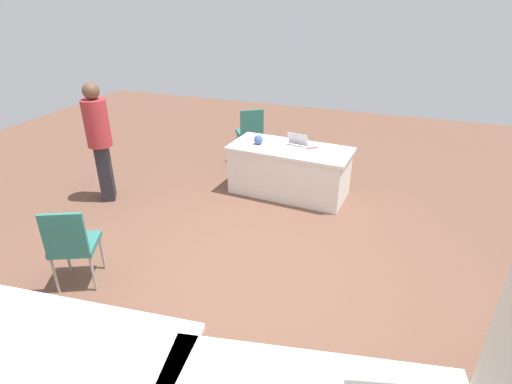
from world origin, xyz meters
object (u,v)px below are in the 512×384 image
(chair_by_pillar, at_px, (72,242))
(person_presenter, at_px, (99,137))
(table_foreground, at_px, (289,170))
(yarn_ball, at_px, (258,140))
(scissors_red, at_px, (312,148))
(table_mid_right, at_px, (64,380))
(laptop_silver, at_px, (295,146))
(chair_tucked_left, at_px, (250,130))

(chair_by_pillar, distance_m, person_presenter, 2.10)
(table_foreground, xyz_separation_m, person_presenter, (2.51, 1.11, 0.60))
(person_presenter, bearing_deg, yarn_ball, -95.11)
(chair_by_pillar, bearing_deg, person_presenter, 94.50)
(yarn_ball, bearing_deg, scissors_red, -172.54)
(table_mid_right, bearing_deg, yarn_ball, -89.62)
(chair_by_pillar, xyz_separation_m, laptop_silver, (-1.55, -2.89, 0.25))
(table_foreground, height_order, laptop_silver, laptop_silver)
(chair_tucked_left, distance_m, yarn_ball, 1.32)
(chair_tucked_left, xyz_separation_m, scissors_red, (-1.38, 1.05, 0.20))
(table_foreground, height_order, table_mid_right, same)
(chair_by_pillar, xyz_separation_m, scissors_red, (-1.80, -2.98, 0.21))
(table_mid_right, distance_m, scissors_red, 4.31)
(person_presenter, relative_size, laptop_silver, 4.83)
(chair_by_pillar, bearing_deg, yarn_ball, 45.77)
(table_mid_right, bearing_deg, laptop_silver, -97.42)
(person_presenter, xyz_separation_m, yarn_ball, (-2.01, -1.09, -0.16))
(chair_tucked_left, bearing_deg, table_foreground, -81.33)
(table_foreground, bearing_deg, scissors_red, -165.46)
(person_presenter, bearing_deg, scissors_red, -100.58)
(chair_by_pillar, bearing_deg, chair_tucked_left, 58.86)
(person_presenter, bearing_deg, chair_by_pillar, 176.21)
(table_mid_right, xyz_separation_m, yarn_ball, (0.03, -4.11, 0.44))
(table_mid_right, relative_size, chair_by_pillar, 2.06)
(table_mid_right, height_order, person_presenter, person_presenter)
(laptop_silver, bearing_deg, scissors_red, -150.24)
(table_foreground, relative_size, chair_by_pillar, 1.97)
(table_foreground, xyz_separation_m, table_mid_right, (0.47, 4.14, 0.00))
(table_foreground, xyz_separation_m, chair_tucked_left, (1.07, -1.13, 0.17))
(chair_tucked_left, bearing_deg, table_mid_right, -118.17)
(table_foreground, bearing_deg, laptop_silver, 171.73)
(table_foreground, bearing_deg, table_mid_right, 83.56)
(table_foreground, height_order, person_presenter, person_presenter)
(person_presenter, xyz_separation_m, laptop_silver, (-2.58, -1.10, -0.19))
(chair_by_pillar, relative_size, person_presenter, 0.54)
(laptop_silver, xyz_separation_m, scissors_red, (-0.24, -0.09, -0.04))
(yarn_ball, xyz_separation_m, scissors_red, (-0.81, -0.11, -0.07))
(table_mid_right, bearing_deg, chair_tucked_left, -83.50)
(person_presenter, bearing_deg, laptop_silver, -100.36)
(table_foreground, bearing_deg, person_presenter, 23.96)
(chair_tucked_left, distance_m, person_presenter, 2.70)
(table_foreground, xyz_separation_m, yarn_ball, (0.49, 0.02, 0.44))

